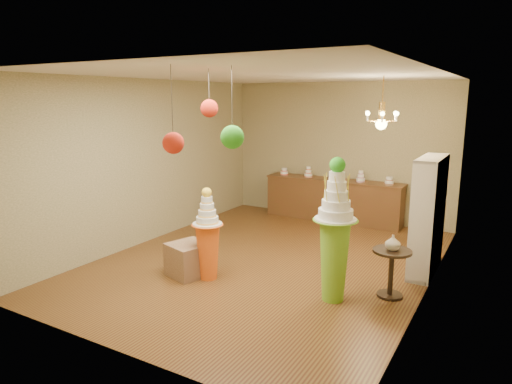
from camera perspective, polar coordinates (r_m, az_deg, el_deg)
The scene contains 17 objects.
floor at distance 7.69m, azimuth 1.56°, elevation -8.56°, with size 6.50×6.50×0.00m, color #583618.
ceiling at distance 7.22m, azimuth 1.70°, elevation 14.38°, with size 6.50×6.50×0.00m, color silver.
wall_back at distance 10.26m, azimuth 10.34°, elevation 5.00°, with size 5.00×0.04×3.00m, color #938963.
wall_front at distance 4.76m, azimuth -17.36°, elevation -2.93°, with size 5.00×0.04×3.00m, color #938963.
wall_left at distance 8.76m, azimuth -12.94°, elevation 3.78°, with size 0.04×6.50×3.00m, color #938963.
wall_right at distance 6.52m, azimuth 21.34°, elevation 0.64°, with size 0.04×6.50×3.00m, color #938963.
pedestal_green at distance 6.09m, azimuth 9.80°, elevation -6.21°, with size 0.57×0.57×1.93m.
pedestal_orange at distance 6.82m, azimuth -6.05°, elevation -6.36°, with size 0.44×0.44×1.39m.
burlap_riser at distance 7.08m, azimuth -8.41°, elevation -8.35°, with size 0.55×0.55×0.50m, color #876549.
sideboard at distance 10.16m, azimuth 9.59°, elevation -0.88°, with size 3.04×0.54×1.16m.
shelving_unit at distance 7.44m, azimuth 20.74°, elevation -2.75°, with size 0.33×1.20×1.80m.
round_table at distance 6.49m, azimuth 16.56°, elevation -8.92°, with size 0.54×0.54×0.66m.
vase at distance 6.38m, azimuth 16.73°, elevation -6.06°, with size 0.20×0.20×0.21m, color beige.
pom_red_left at distance 4.99m, azimuth -10.30°, elevation 6.06°, with size 0.23×0.23×0.93m.
pom_green_mid at distance 5.04m, azimuth -2.98°, elevation 6.87°, with size 0.26×0.26×0.89m.
pom_red_right at distance 5.57m, azimuth -5.86°, elevation 10.36°, with size 0.21×0.21×0.57m.
chandelier at distance 7.60m, azimuth 15.40°, elevation 8.58°, with size 0.70×0.70×0.85m.
Camera 1 is at (3.43, -6.35, 2.66)m, focal length 32.00 mm.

